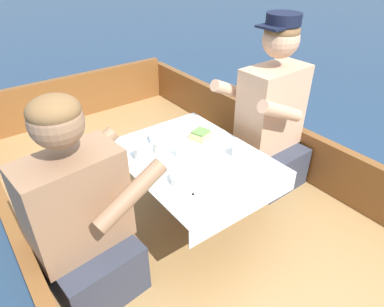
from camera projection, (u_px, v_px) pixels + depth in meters
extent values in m
plane|color=navy|center=(197.00, 262.00, 2.13)|extent=(60.00, 60.00, 0.00)
cube|color=#A87F4C|center=(197.00, 244.00, 2.04)|extent=(1.78, 3.56, 0.33)
cube|color=brown|center=(35.00, 282.00, 1.43)|extent=(0.06, 3.56, 0.33)
cube|color=brown|center=(299.00, 151.00, 2.30)|extent=(0.06, 3.56, 0.33)
cube|color=brown|center=(78.00, 96.00, 3.03)|extent=(1.66, 0.06, 0.38)
cylinder|color=#B2B2B7|center=(192.00, 191.00, 1.88)|extent=(0.07, 0.07, 0.41)
cube|color=#A87F4C|center=(192.00, 159.00, 1.77)|extent=(0.61, 0.79, 0.02)
cube|color=white|center=(192.00, 157.00, 1.76)|extent=(0.64, 0.82, 0.00)
cube|color=white|center=(247.00, 207.00, 1.51)|extent=(0.64, 0.00, 0.10)
cube|color=white|center=(151.00, 135.00, 2.06)|extent=(0.64, 0.00, 0.10)
cube|color=#333847|center=(90.00, 261.00, 1.57)|extent=(0.40, 0.47, 0.26)
cube|color=#936B4C|center=(76.00, 203.00, 1.38)|extent=(0.42, 0.26, 0.44)
sphere|color=#936B4C|center=(56.00, 122.00, 1.18)|extent=(0.20, 0.20, 0.20)
ellipsoid|color=brown|center=(53.00, 111.00, 1.16)|extent=(0.19, 0.19, 0.11)
cylinder|color=#936B4C|center=(86.00, 157.00, 1.55)|extent=(0.34, 0.10, 0.21)
cylinder|color=#936B4C|center=(131.00, 195.00, 1.32)|extent=(0.34, 0.10, 0.21)
cube|color=#333847|center=(264.00, 162.00, 2.26)|extent=(0.37, 0.45, 0.26)
cube|color=tan|center=(272.00, 108.00, 2.06)|extent=(0.41, 0.23, 0.51)
sphere|color=tan|center=(281.00, 40.00, 1.84)|extent=(0.20, 0.20, 0.20)
ellipsoid|color=brown|center=(282.00, 31.00, 1.81)|extent=(0.19, 0.19, 0.11)
cylinder|color=tan|center=(281.00, 111.00, 1.81)|extent=(0.34, 0.08, 0.21)
cylinder|color=tan|center=(233.00, 91.00, 2.05)|extent=(0.34, 0.08, 0.21)
cylinder|color=black|center=(284.00, 19.00, 1.78)|extent=(0.19, 0.19, 0.06)
cube|color=black|center=(271.00, 27.00, 1.75)|extent=(0.10, 0.14, 0.01)
cylinder|color=silver|center=(201.00, 139.00, 1.90)|extent=(0.19, 0.19, 0.01)
cylinder|color=silver|center=(235.00, 177.00, 1.60)|extent=(0.22, 0.22, 0.01)
cube|color=#E0BC7F|center=(201.00, 135.00, 1.89)|extent=(0.13, 0.12, 0.04)
cube|color=#669347|center=(201.00, 132.00, 1.88)|extent=(0.10, 0.10, 0.01)
cylinder|color=silver|center=(186.00, 178.00, 1.57)|extent=(0.15, 0.15, 0.04)
cylinder|color=beige|center=(186.00, 176.00, 1.57)|extent=(0.12, 0.12, 0.02)
cylinder|color=silver|center=(162.00, 138.00, 1.88)|extent=(0.14, 0.14, 0.04)
cylinder|color=beige|center=(162.00, 136.00, 1.88)|extent=(0.12, 0.12, 0.02)
cylinder|color=silver|center=(183.00, 151.00, 1.75)|extent=(0.08, 0.08, 0.06)
torus|color=silver|center=(191.00, 147.00, 1.77)|extent=(0.04, 0.01, 0.04)
cylinder|color=#3D2314|center=(183.00, 148.00, 1.74)|extent=(0.07, 0.07, 0.01)
cylinder|color=silver|center=(239.00, 151.00, 1.75)|extent=(0.07, 0.07, 0.06)
torus|color=silver|center=(245.00, 147.00, 1.78)|extent=(0.04, 0.01, 0.04)
cylinder|color=#3D2314|center=(239.00, 148.00, 1.74)|extent=(0.06, 0.06, 0.01)
cylinder|color=silver|center=(141.00, 153.00, 1.73)|extent=(0.08, 0.08, 0.07)
torus|color=silver|center=(150.00, 149.00, 1.75)|extent=(0.04, 0.01, 0.04)
cylinder|color=#3D2314|center=(141.00, 149.00, 1.72)|extent=(0.07, 0.07, 0.01)
cylinder|color=silver|center=(161.00, 148.00, 1.78)|extent=(0.06, 0.06, 0.05)
cylinder|color=beige|center=(161.00, 148.00, 1.78)|extent=(0.07, 0.07, 0.03)
cube|color=silver|center=(208.00, 190.00, 1.52)|extent=(0.17, 0.04, 0.00)
cube|color=silver|center=(153.00, 131.00, 1.98)|extent=(0.15, 0.10, 0.00)
ellipsoid|color=silver|center=(159.00, 126.00, 2.04)|extent=(0.04, 0.02, 0.01)
cube|color=silver|center=(193.00, 197.00, 1.49)|extent=(0.09, 0.15, 0.00)
ellipsoid|color=silver|center=(191.00, 187.00, 1.54)|extent=(0.04, 0.02, 0.01)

